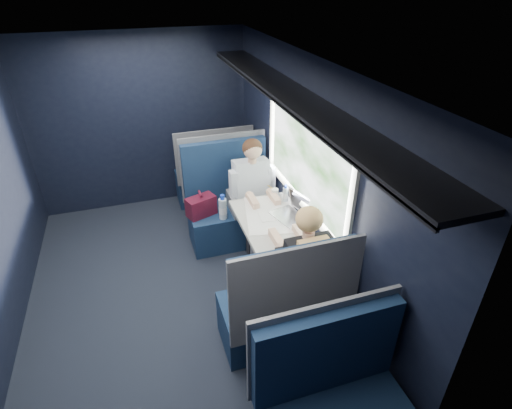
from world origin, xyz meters
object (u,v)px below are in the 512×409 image
object	(u,v)px
seat_bay_near	(229,208)
seat_row_back	(332,408)
man	(254,189)
woman	(303,263)
laptop	(295,210)
cup	(275,193)
seat_bay_far	(282,310)
bottle_small	(285,194)
seat_row_front	(213,176)
table	(268,227)

from	to	relation	value
seat_bay_near	seat_row_back	distance (m)	2.67
man	woman	world-z (taller)	same
man	laptop	xyz separation A→B (m)	(0.21, -0.70, 0.09)
seat_row_back	cup	distance (m)	2.29
seat_bay_near	laptop	bearing A→B (deg)	-61.65
seat_bay_near	seat_row_back	world-z (taller)	seat_bay_near
seat_bay_far	woman	size ratio (longest dim) A/B	0.95
seat_bay_near	bottle_small	bearing A→B (deg)	-48.82
cup	seat_bay_near	bearing A→B (deg)	133.37
seat_bay_near	cup	xyz separation A→B (m)	(0.42, -0.44, 0.37)
laptop	bottle_small	xyz separation A→B (m)	(0.02, 0.31, 0.01)
seat_row_back	laptop	size ratio (longest dim) A/B	2.79
seat_bay_far	bottle_small	size ratio (longest dim) A/B	6.33
cup	seat_row_front	bearing A→B (deg)	106.44
seat_bay_far	woman	xyz separation A→B (m)	(0.25, 0.17, 0.31)
laptop	cup	bearing A→B (deg)	96.95
seat_row_back	man	world-z (taller)	man
cup	seat_bay_far	bearing A→B (deg)	-107.28
seat_bay_near	woman	size ratio (longest dim) A/B	0.95
bottle_small	cup	world-z (taller)	bottle_small
table	man	size ratio (longest dim) A/B	0.76
seat_bay_far	man	size ratio (longest dim) A/B	0.95
woman	laptop	world-z (taller)	woman
seat_bay_near	seat_row_back	bearing A→B (deg)	-89.68
woman	seat_row_front	bearing A→B (deg)	95.70
table	seat_row_back	xyz separation A→B (m)	(-0.18, -1.80, -0.25)
laptop	table	bearing A→B (deg)	179.03
seat_bay_near	seat_bay_far	world-z (taller)	same
seat_bay_near	seat_row_back	size ratio (longest dim) A/B	1.09
seat_bay_near	laptop	xyz separation A→B (m)	(0.47, -0.87, 0.39)
bottle_small	table	bearing A→B (deg)	-134.41
seat_bay_near	bottle_small	xyz separation A→B (m)	(0.49, -0.57, 0.41)
seat_row_back	man	distance (m)	2.53
table	seat_row_front	xyz separation A→B (m)	(-0.18, 1.80, -0.25)
man	cup	xyz separation A→B (m)	(0.15, -0.27, 0.07)
table	seat_bay_far	distance (m)	0.93
seat_row_back	seat_bay_near	bearing A→B (deg)	90.32
man	bottle_small	size ratio (longest dim) A/B	6.64
seat_row_back	bottle_small	world-z (taller)	seat_row_back
seat_bay_near	man	distance (m)	0.43
table	seat_row_front	bearing A→B (deg)	95.80
table	seat_bay_near	world-z (taller)	seat_bay_near
laptop	cup	size ratio (longest dim) A/B	4.23
seat_row_front	cup	xyz separation A→B (m)	(0.40, -1.37, 0.38)
seat_bay_near	table	bearing A→B (deg)	-77.22
seat_bay_far	man	bearing A→B (deg)	80.97
woman	seat_row_back	bearing A→B (deg)	-102.93
table	woman	world-z (taller)	woman
seat_bay_far	man	distance (m)	1.62
man	laptop	bearing A→B (deg)	-73.61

